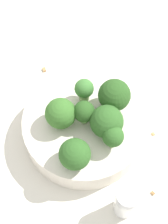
% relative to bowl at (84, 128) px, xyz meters
% --- Properties ---
extents(ground_plane, '(3.00, 3.00, 0.00)m').
position_rel_bowl_xyz_m(ground_plane, '(0.00, 0.00, -0.03)').
color(ground_plane, silver).
extents(bowl, '(0.21, 0.21, 0.05)m').
position_rel_bowl_xyz_m(bowl, '(0.00, 0.00, 0.00)').
color(bowl, silver).
rests_on(bowl, ground_plane).
extents(broccoli_floret_0, '(0.04, 0.04, 0.05)m').
position_rel_bowl_xyz_m(broccoli_floret_0, '(-0.00, -0.00, 0.06)').
color(broccoli_floret_0, '#7A9E5B').
rests_on(broccoli_floret_0, bowl).
extents(broccoli_floret_1, '(0.05, 0.05, 0.05)m').
position_rel_bowl_xyz_m(broccoli_floret_1, '(0.06, 0.04, 0.05)').
color(broccoli_floret_1, '#84AD66').
rests_on(broccoli_floret_1, bowl).
extents(broccoli_floret_2, '(0.05, 0.05, 0.06)m').
position_rel_bowl_xyz_m(broccoli_floret_2, '(-0.01, 0.04, 0.06)').
color(broccoli_floret_2, '#8EB770').
rests_on(broccoli_floret_2, bowl).
extents(broccoli_floret_3, '(0.05, 0.05, 0.06)m').
position_rel_bowl_xyz_m(broccoli_floret_3, '(-0.06, 0.02, 0.06)').
color(broccoli_floret_3, '#84AD66').
rests_on(broccoli_floret_3, bowl).
extents(broccoli_floret_4, '(0.03, 0.03, 0.05)m').
position_rel_bowl_xyz_m(broccoli_floret_4, '(0.00, 0.06, 0.06)').
color(broccoli_floret_4, '#7A9E5B').
rests_on(broccoli_floret_4, bowl).
extents(broccoli_floret_5, '(0.05, 0.05, 0.05)m').
position_rel_bowl_xyz_m(broccoli_floret_5, '(0.03, -0.03, 0.05)').
color(broccoli_floret_5, '#84AD66').
rests_on(broccoli_floret_5, bowl).
extents(broccoli_floret_6, '(0.03, 0.03, 0.05)m').
position_rel_bowl_xyz_m(broccoli_floret_6, '(-0.03, -0.03, 0.05)').
color(broccoli_floret_6, '#7A9E5B').
rests_on(broccoli_floret_6, bowl).
extents(pepper_shaker, '(0.04, 0.04, 0.08)m').
position_rel_bowl_xyz_m(pepper_shaker, '(0.05, 0.14, 0.01)').
color(pepper_shaker, silver).
rests_on(pepper_shaker, ground_plane).
extents(almond_crumb_0, '(0.01, 0.01, 0.01)m').
position_rel_bowl_xyz_m(almond_crumb_0, '(-0.05, -0.15, -0.02)').
color(almond_crumb_0, '#AD7F4C').
rests_on(almond_crumb_0, ground_plane).
extents(almond_crumb_1, '(0.00, 0.01, 0.01)m').
position_rel_bowl_xyz_m(almond_crumb_1, '(0.00, 0.16, -0.02)').
color(almond_crumb_1, olive).
rests_on(almond_crumb_1, ground_plane).
extents(almond_crumb_3, '(0.01, 0.01, 0.01)m').
position_rel_bowl_xyz_m(almond_crumb_3, '(-0.07, -0.10, -0.02)').
color(almond_crumb_3, olive).
rests_on(almond_crumb_3, ground_plane).
extents(almond_crumb_4, '(0.01, 0.01, 0.01)m').
position_rel_bowl_xyz_m(almond_crumb_4, '(-0.09, 0.09, -0.02)').
color(almond_crumb_4, '#AD7F4C').
rests_on(almond_crumb_4, ground_plane).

